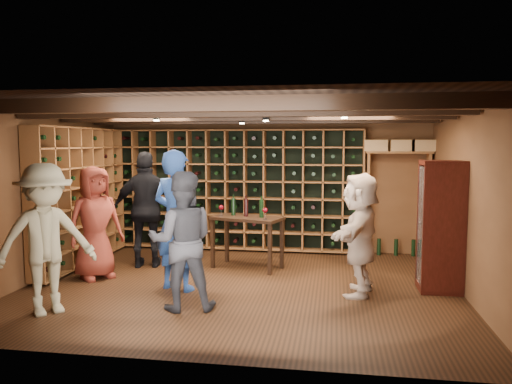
% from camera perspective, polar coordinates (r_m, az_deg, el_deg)
% --- Properties ---
extents(ground, '(6.00, 6.00, 0.00)m').
position_cam_1_polar(ground, '(7.17, -1.76, -10.68)').
color(ground, '#341C0E').
rests_on(ground, ground).
extents(room_shell, '(6.00, 6.00, 6.00)m').
position_cam_1_polar(room_shell, '(6.95, -1.74, 8.97)').
color(room_shell, brown).
rests_on(room_shell, ground).
extents(wine_rack_back, '(4.65, 0.30, 2.20)m').
position_cam_1_polar(wine_rack_back, '(9.31, -2.29, 0.29)').
color(wine_rack_back, brown).
rests_on(wine_rack_back, ground).
extents(wine_rack_left, '(0.30, 2.65, 2.20)m').
position_cam_1_polar(wine_rack_left, '(8.68, -19.41, -0.41)').
color(wine_rack_left, brown).
rests_on(wine_rack_left, ground).
extents(crate_shelf, '(1.20, 0.32, 2.07)m').
position_cam_1_polar(crate_shelf, '(9.17, 16.00, 2.62)').
color(crate_shelf, brown).
rests_on(crate_shelf, ground).
extents(display_cabinet, '(0.55, 0.50, 1.75)m').
position_cam_1_polar(display_cabinet, '(7.20, 20.32, -3.97)').
color(display_cabinet, '#3A100B').
rests_on(display_cabinet, ground).
extents(man_blue_shirt, '(0.81, 0.65, 1.92)m').
position_cam_1_polar(man_blue_shirt, '(6.90, -9.10, -3.21)').
color(man_blue_shirt, navy).
rests_on(man_blue_shirt, ground).
extents(man_grey_suit, '(0.95, 0.83, 1.68)m').
position_cam_1_polar(man_grey_suit, '(6.09, -8.45, -5.55)').
color(man_grey_suit, black).
rests_on(man_grey_suit, ground).
extents(guest_red_floral, '(0.93, 0.97, 1.68)m').
position_cam_1_polar(guest_red_floral, '(7.78, -17.91, -3.34)').
color(guest_red_floral, maroon).
rests_on(guest_red_floral, ground).
extents(guest_woman_black, '(1.18, 0.69, 1.88)m').
position_cam_1_polar(guest_woman_black, '(8.26, -12.35, -1.98)').
color(guest_woman_black, black).
rests_on(guest_woman_black, ground).
extents(guest_khaki, '(1.27, 1.29, 1.78)m').
position_cam_1_polar(guest_khaki, '(6.36, -22.91, -4.99)').
color(guest_khaki, gray).
rests_on(guest_khaki, ground).
extents(guest_beige, '(0.78, 1.57, 1.62)m').
position_cam_1_polar(guest_beige, '(6.77, 11.78, -4.72)').
color(guest_beige, '#C0A48D').
rests_on(guest_beige, ground).
extents(tasting_table, '(1.22, 0.86, 1.12)m').
position_cam_1_polar(tasting_table, '(8.01, -1.04, -3.51)').
color(tasting_table, black).
rests_on(tasting_table, ground).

